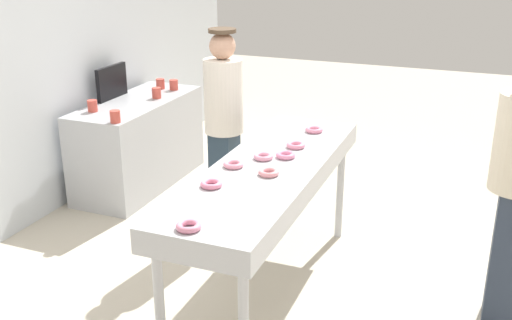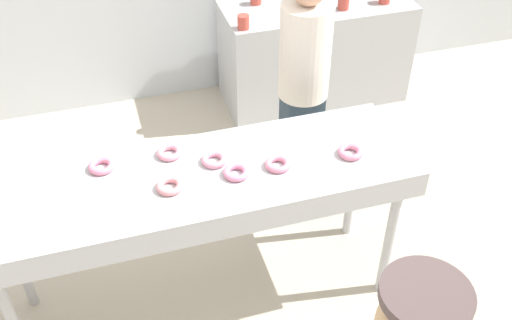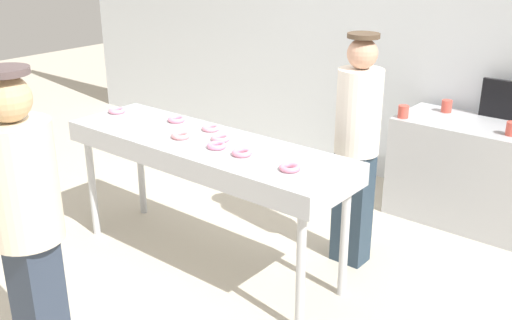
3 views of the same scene
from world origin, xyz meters
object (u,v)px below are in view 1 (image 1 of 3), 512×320
at_px(paper_cup_2, 157,93).
at_px(worker_baker, 224,123).
at_px(fryer_conveyor, 268,177).
at_px(strawberry_donut_1, 296,145).
at_px(strawberry_donut_0, 233,164).
at_px(menu_display, 112,82).
at_px(strawberry_donut_3, 211,184).
at_px(paper_cup_3, 174,85).
at_px(strawberry_donut_6, 189,226).
at_px(strawberry_donut_2, 286,155).
at_px(strawberry_donut_5, 263,157).
at_px(paper_cup_0, 92,106).
at_px(paper_cup_4, 160,84).
at_px(strawberry_donut_4, 269,172).
at_px(strawberry_donut_7, 314,130).
at_px(prep_counter, 139,143).
at_px(paper_cup_1, 115,117).

bearing_deg(paper_cup_2, worker_baker, -124.63).
bearing_deg(fryer_conveyor, strawberry_donut_1, -8.70).
distance_m(strawberry_donut_0, menu_display, 2.41).
xyz_separation_m(strawberry_donut_3, paper_cup_3, (2.32, 1.54, -0.06)).
relative_size(strawberry_donut_1, strawberry_donut_6, 1.00).
xyz_separation_m(strawberry_donut_2, strawberry_donut_5, (-0.08, 0.13, 0.00)).
relative_size(strawberry_donut_1, worker_baker, 0.08).
bearing_deg(strawberry_donut_2, paper_cup_0, 70.59).
xyz_separation_m(strawberry_donut_0, paper_cup_3, (1.98, 1.53, -0.06)).
relative_size(fryer_conveyor, paper_cup_4, 21.20).
xyz_separation_m(strawberry_donut_4, worker_baker, (0.95, 0.74, -0.04)).
bearing_deg(strawberry_donut_7, paper_cup_3, 58.60).
distance_m(strawberry_donut_1, paper_cup_3, 2.31).
bearing_deg(strawberry_donut_7, worker_baker, 88.06).
bearing_deg(paper_cup_2, paper_cup_4, 24.66).
height_order(worker_baker, paper_cup_2, worker_baker).
relative_size(strawberry_donut_4, strawberry_donut_5, 1.00).
relative_size(prep_counter, paper_cup_1, 14.67).
relative_size(prep_counter, paper_cup_2, 14.67).
relative_size(strawberry_donut_5, paper_cup_1, 1.26).
bearing_deg(strawberry_donut_0, paper_cup_3, 37.73).
bearing_deg(strawberry_donut_1, strawberry_donut_5, 156.87).
bearing_deg(strawberry_donut_6, strawberry_donut_1, -4.48).
xyz_separation_m(fryer_conveyor, menu_display, (1.36, 2.10, 0.14)).
xyz_separation_m(strawberry_donut_0, menu_display, (1.47, 1.91, 0.05)).
relative_size(fryer_conveyor, menu_display, 4.91).
height_order(strawberry_donut_3, paper_cup_0, strawberry_donut_3).
bearing_deg(menu_display, paper_cup_2, -68.27).
xyz_separation_m(strawberry_donut_5, paper_cup_2, (1.42, 1.64, -0.06)).
bearing_deg(strawberry_donut_6, prep_counter, 37.46).
height_order(strawberry_donut_7, paper_cup_4, strawberry_donut_7).
bearing_deg(strawberry_donut_4, strawberry_donut_5, 27.86).
bearing_deg(paper_cup_2, strawberry_donut_5, -130.84).
relative_size(fryer_conveyor, strawberry_donut_1, 16.78).
xyz_separation_m(strawberry_donut_1, strawberry_donut_3, (-0.84, 0.24, 0.00)).
height_order(worker_baker, menu_display, worker_baker).
distance_m(strawberry_donut_2, strawberry_donut_3, 0.67).
relative_size(strawberry_donut_2, strawberry_donut_3, 1.00).
height_order(fryer_conveyor, paper_cup_4, paper_cup_4).
bearing_deg(paper_cup_1, strawberry_donut_1, -100.17).
distance_m(strawberry_donut_4, strawberry_donut_6, 0.83).
bearing_deg(paper_cup_3, paper_cup_1, -175.01).
distance_m(strawberry_donut_0, paper_cup_4, 2.58).
distance_m(strawberry_donut_3, strawberry_donut_6, 0.55).
bearing_deg(paper_cup_4, strawberry_donut_0, -139.54).
bearing_deg(fryer_conveyor, menu_display, 57.14).
height_order(strawberry_donut_3, paper_cup_3, strawberry_donut_3).
distance_m(strawberry_donut_2, strawberry_donut_5, 0.15).
bearing_deg(strawberry_donut_1, paper_cup_0, 76.06).
bearing_deg(strawberry_donut_7, menu_display, 74.92).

